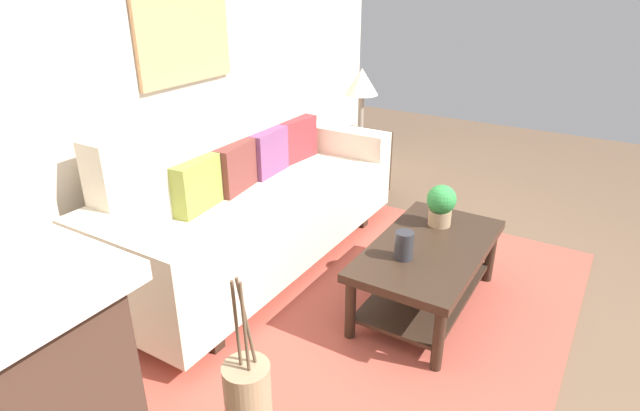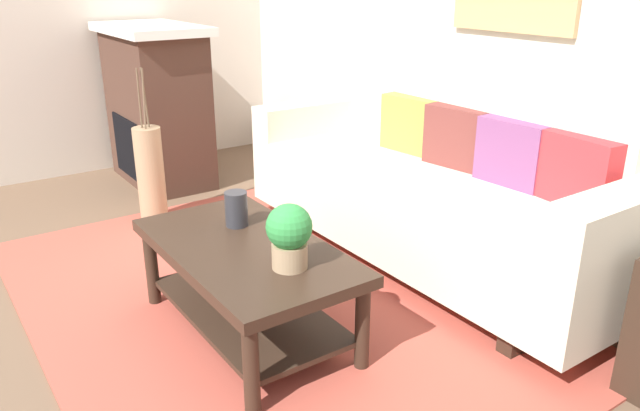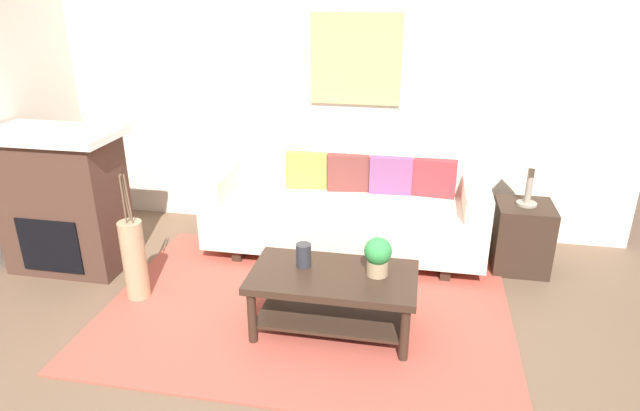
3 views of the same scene
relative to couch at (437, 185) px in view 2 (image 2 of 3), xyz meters
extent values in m
plane|color=brown|center=(-0.13, -1.52, -0.43)|extent=(9.22, 9.22, 0.00)
cube|color=beige|center=(-0.13, 0.54, 0.92)|extent=(5.22, 0.10, 2.70)
cube|color=#B24C3D|center=(-0.13, -1.02, -0.43)|extent=(2.90, 2.04, 0.01)
cube|color=beige|center=(0.00, -0.06, -0.11)|extent=(1.93, 0.84, 0.40)
cube|color=beige|center=(0.00, 0.26, 0.37)|extent=(1.93, 0.20, 0.56)
cube|color=beige|center=(-1.07, -0.06, -0.01)|extent=(0.20, 0.84, 0.60)
cube|color=beige|center=(1.07, -0.06, -0.01)|extent=(0.20, 0.84, 0.60)
cube|color=#332319|center=(-0.87, -0.06, -0.37)|extent=(0.08, 0.74, 0.12)
cube|color=#332319|center=(0.87, -0.06, -0.37)|extent=(0.08, 0.74, 0.12)
cube|color=olive|center=(-0.37, 0.12, 0.25)|extent=(0.37, 0.16, 0.32)
cube|color=brown|center=(0.00, 0.12, 0.25)|extent=(0.37, 0.17, 0.32)
cube|color=#7A4270|center=(0.37, 0.12, 0.25)|extent=(0.37, 0.14, 0.32)
cube|color=red|center=(0.73, 0.12, 0.25)|extent=(0.37, 0.15, 0.32)
cube|color=#332319|center=(0.10, -1.22, -0.03)|extent=(1.10, 0.60, 0.05)
cube|color=#332319|center=(0.10, -1.22, -0.31)|extent=(0.98, 0.50, 0.02)
cylinder|color=#332319|center=(-0.39, -1.47, -0.24)|extent=(0.06, 0.06, 0.38)
cylinder|color=#332319|center=(0.59, -1.47, -0.24)|extent=(0.06, 0.06, 0.38)
cylinder|color=#332319|center=(-0.39, -0.97, -0.24)|extent=(0.06, 0.06, 0.38)
cylinder|color=#332319|center=(0.59, -0.97, -0.24)|extent=(0.06, 0.06, 0.38)
cylinder|color=#2D2D33|center=(-0.12, -1.14, 0.08)|extent=(0.10, 0.10, 0.16)
cylinder|color=tan|center=(0.38, -1.17, 0.05)|extent=(0.14, 0.14, 0.10)
sphere|color=#318C40|center=(0.38, -1.17, 0.17)|extent=(0.18, 0.18, 0.18)
cube|color=#472D23|center=(-2.19, -0.72, 0.12)|extent=(0.90, 0.50, 1.10)
cube|color=black|center=(-2.19, -0.98, -0.13)|extent=(0.52, 0.02, 0.44)
cube|color=silver|center=(-2.19, -0.72, 0.70)|extent=(1.02, 0.58, 0.06)
cylinder|color=tan|center=(-1.41, -1.09, -0.12)|extent=(0.17, 0.17, 0.62)
cylinder|color=brown|center=(-1.39, -1.09, 0.37)|extent=(0.05, 0.04, 0.36)
cylinder|color=brown|center=(-1.42, -1.07, 0.37)|extent=(0.03, 0.02, 0.36)
cylinder|color=brown|center=(-1.42, -1.10, 0.37)|extent=(0.02, 0.02, 0.36)
camera|label=1|loc=(-2.49, -2.05, 1.46)|focal=29.25mm
camera|label=2|loc=(2.23, -2.31, 1.08)|focal=34.62mm
camera|label=3|loc=(0.60, -4.33, 1.77)|focal=30.63mm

